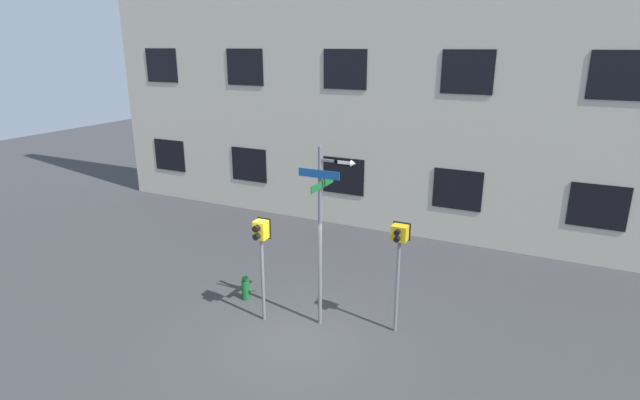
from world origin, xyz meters
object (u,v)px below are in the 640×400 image
object	(u,v)px
pedestrian_signal_left	(261,243)
street_sign_pole	(323,222)
fire_hydrant	(246,288)
pedestrian_signal_right	(399,249)

from	to	relation	value
pedestrian_signal_left	street_sign_pole	bearing A→B (deg)	18.19
fire_hydrant	pedestrian_signal_right	bearing A→B (deg)	3.52
pedestrian_signal_left	pedestrian_signal_right	distance (m)	3.10
fire_hydrant	street_sign_pole	bearing A→B (deg)	-5.23
pedestrian_signal_left	fire_hydrant	distance (m)	2.03
pedestrian_signal_left	pedestrian_signal_right	bearing A→B (deg)	16.78
street_sign_pole	pedestrian_signal_left	size ratio (longest dim) A/B	1.68
street_sign_pole	pedestrian_signal_left	distance (m)	1.53
street_sign_pole	pedestrian_signal_left	xyz separation A→B (m)	(-1.35, -0.44, -0.57)
pedestrian_signal_left	pedestrian_signal_right	xyz separation A→B (m)	(2.97, 0.90, 0.06)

